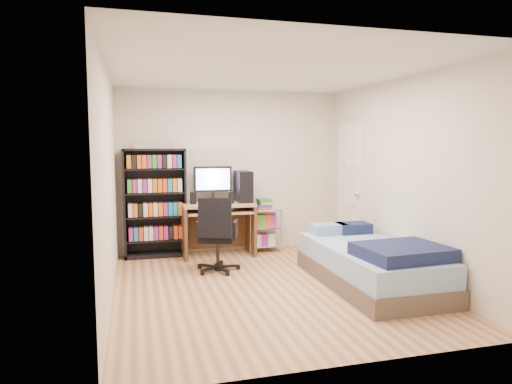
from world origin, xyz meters
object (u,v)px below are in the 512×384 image
object	(u,v)px
bed	(371,263)
media_shelf	(155,202)
office_chair	(217,248)
computer_desk	(224,207)

from	to	relation	value
bed	media_shelf	bearing A→B (deg)	138.99
media_shelf	office_chair	size ratio (longest dim) A/B	1.68
media_shelf	bed	xyz separation A→B (m)	(2.40, -2.09, -0.56)
computer_desk	office_chair	xyz separation A→B (m)	(-0.28, -0.93, -0.41)
media_shelf	computer_desk	distance (m)	1.03
computer_desk	bed	bearing A→B (deg)	-55.08
computer_desk	office_chair	distance (m)	1.06
bed	office_chair	bearing A→B (deg)	147.75
office_chair	media_shelf	bearing A→B (deg)	145.37
computer_desk	office_chair	size ratio (longest dim) A/B	1.35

